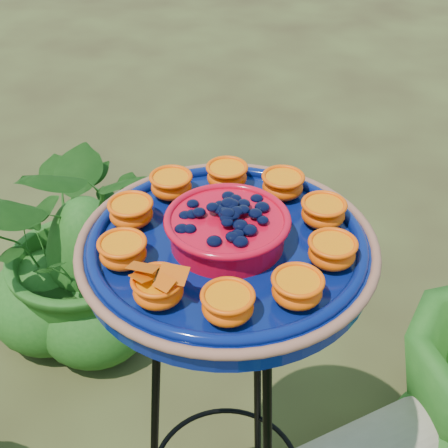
# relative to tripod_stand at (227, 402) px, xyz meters

# --- Properties ---
(tripod_stand) EXTENTS (0.40, 0.40, 0.96)m
(tripod_stand) POSITION_rel_tripod_stand_xyz_m (0.00, 0.00, 0.00)
(tripod_stand) COLOR black
(tripod_stand) RESTS_ON ground
(feeder_dish) EXTENTS (0.56, 0.56, 0.11)m
(feeder_dish) POSITION_rel_tripod_stand_xyz_m (-0.00, -0.00, 0.42)
(feeder_dish) COLOR #071455
(feeder_dish) RESTS_ON tripod_stand
(shrub_back_left) EXTENTS (0.89, 0.83, 0.82)m
(shrub_back_left) POSITION_rel_tripod_stand_xyz_m (-0.69, 0.60, -0.18)
(shrub_back_left) COLOR #1D5015
(shrub_back_left) RESTS_ON ground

